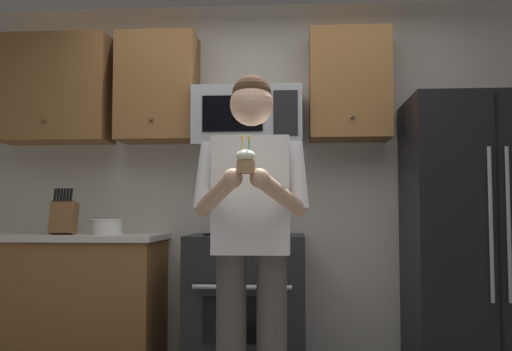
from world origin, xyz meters
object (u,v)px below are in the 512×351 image
oven_range (247,305)px  person (251,227)px  cupcake (246,161)px  refrigerator (480,239)px  knife_block (64,217)px  bowl_large_white (107,226)px  microwave (248,118)px

oven_range → person: 1.13m
oven_range → cupcake: bearing=-85.5°
refrigerator → knife_block: refrigerator is taller
oven_range → bowl_large_white: size_ratio=4.21×
oven_range → refrigerator: size_ratio=0.52×
refrigerator → knife_block: size_ratio=5.63×
person → cupcake: size_ratio=10.13×
knife_block → person: (1.34, -0.96, -0.04)m
oven_range → refrigerator: 1.56m
knife_block → cupcake: size_ratio=1.84×
oven_range → person: person is taller
refrigerator → microwave: bearing=174.0°
refrigerator → cupcake: (-1.39, -1.28, 0.39)m
oven_range → microwave: size_ratio=1.26×
refrigerator → cupcake: bearing=-137.4°
oven_range → bowl_large_white: (-0.96, 0.04, 0.51)m
person → microwave: bearing=95.4°
oven_range → microwave: (0.00, 0.12, 1.26)m
oven_range → microwave: bearing=90.0°
knife_block → cupcake: 1.88m
oven_range → cupcake: size_ratio=5.36×
refrigerator → oven_range: bearing=178.5°
refrigerator → person: bearing=-145.7°
microwave → person: size_ratio=0.42×
refrigerator → bowl_large_white: size_ratio=8.13×
bowl_large_white → knife_block: bearing=-165.6°
microwave → bowl_large_white: size_ratio=3.34×
knife_block → refrigerator: bearing=-0.2°
person → refrigerator: bearing=34.3°
oven_range → cupcake: (0.11, -1.32, 0.83)m
microwave → bowl_large_white: bearing=-175.3°
oven_range → bowl_large_white: bearing=177.6°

